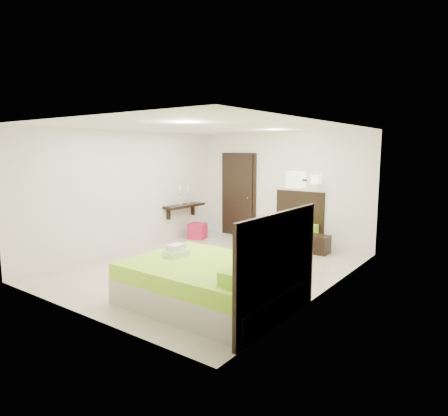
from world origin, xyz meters
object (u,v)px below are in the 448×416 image
Objects in this scene: nightstand at (318,244)px; ottoman at (197,231)px; bed_single at (281,238)px; bed_double at (214,282)px.

nightstand reaches higher than ottoman.
bed_single is 2.30m from ottoman.
ottoman is (-2.97, 3.17, -0.15)m from bed_double.
ottoman is at bearing -172.51° from nightstand.
bed_double reaches higher than nightstand.
bed_single reaches higher than ottoman.
bed_double is 3.59m from nightstand.
bed_single is at bearing 2.26° from ottoman.
bed_single is 4.53× the size of nightstand.
ottoman is at bearing 133.12° from bed_double.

